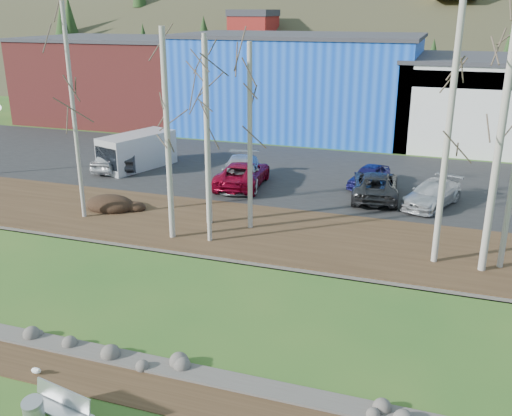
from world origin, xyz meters
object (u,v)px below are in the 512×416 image
(seagull, at_px, (36,371))
(car_4, at_px, (369,176))
(car_2, at_px, (243,174))
(car_3, at_px, (241,172))
(car_5, at_px, (375,185))
(van_grey, at_px, (135,152))
(bench_intact, at_px, (61,408))
(car_0, at_px, (114,159))
(car_6, at_px, (432,194))
(car_1, at_px, (128,157))

(seagull, bearing_deg, car_4, 91.24)
(car_2, xyz_separation_m, car_3, (-0.17, 0.22, 0.05))
(car_5, bearing_deg, car_2, -4.77)
(car_5, bearing_deg, van_grey, -11.13)
(bench_intact, distance_m, car_2, 21.25)
(car_0, distance_m, car_2, 9.37)
(bench_intact, bearing_deg, car_3, 108.52)
(seagull, distance_m, car_6, 22.00)
(bench_intact, distance_m, car_4, 23.86)
(car_5, distance_m, van_grey, 16.13)
(bench_intact, height_order, car_1, car_1)
(car_4, xyz_separation_m, car_6, (3.75, -2.52, 0.02))
(bench_intact, relative_size, car_3, 0.36)
(car_0, bearing_deg, bench_intact, 113.41)
(car_0, xyz_separation_m, car_1, (0.67, 0.69, 0.02))
(car_6, bearing_deg, car_1, -163.03)
(car_1, height_order, car_6, car_1)
(car_1, height_order, car_5, car_5)
(car_0, relative_size, car_6, 0.91)
(car_5, bearing_deg, car_4, -79.68)
(bench_intact, relative_size, car_1, 0.45)
(car_3, height_order, car_4, car_3)
(car_0, bearing_deg, car_4, -179.92)
(car_5, relative_size, car_6, 1.16)
(car_3, bearing_deg, car_0, 161.25)
(car_1, distance_m, van_grey, 0.63)
(bench_intact, distance_m, car_6, 22.49)
(car_0, xyz_separation_m, car_6, (20.33, -0.91, -0.05))
(car_4, height_order, van_grey, van_grey)
(bench_intact, height_order, seagull, bench_intact)
(car_1, distance_m, car_5, 16.60)
(car_0, distance_m, car_3, 9.19)
(seagull, relative_size, car_4, 0.10)
(car_4, height_order, car_5, car_5)
(seagull, relative_size, car_0, 0.09)
(car_1, relative_size, car_5, 0.83)
(car_1, bearing_deg, seagull, 95.28)
(bench_intact, height_order, car_0, car_0)
(bench_intact, bearing_deg, seagull, 154.54)
(car_3, relative_size, car_5, 1.04)
(car_1, bearing_deg, car_3, 153.29)
(bench_intact, bearing_deg, van_grey, 126.62)
(seagull, relative_size, car_6, 0.08)
(bench_intact, xyz_separation_m, car_6, (8.31, 20.90, 0.33))
(car_1, relative_size, car_4, 1.17)
(car_2, height_order, car_5, car_2)
(car_6, bearing_deg, car_3, -160.38)
(car_3, height_order, van_grey, van_grey)
(bench_intact, relative_size, car_6, 0.43)
(car_3, bearing_deg, car_4, 0.51)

